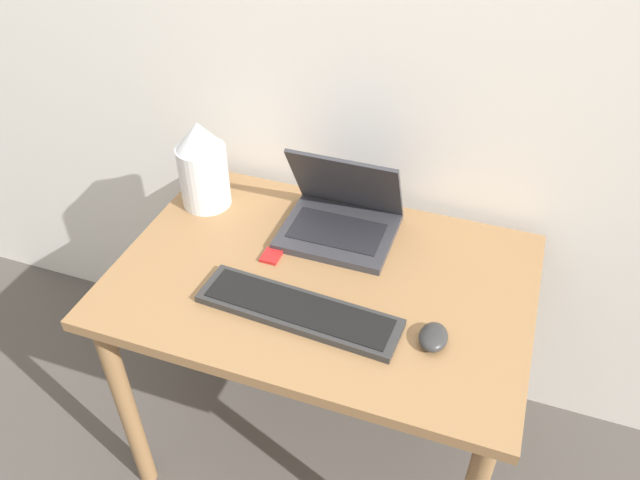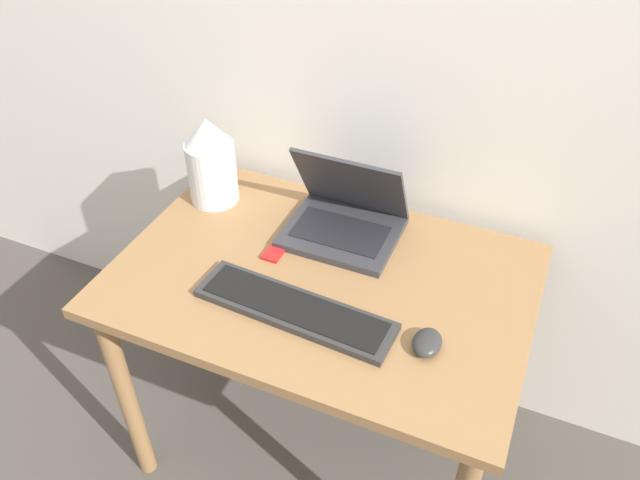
{
  "view_description": "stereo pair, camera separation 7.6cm",
  "coord_description": "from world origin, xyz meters",
  "px_view_note": "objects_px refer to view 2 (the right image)",
  "views": [
    {
      "loc": [
        0.37,
        -0.72,
        1.77
      ],
      "look_at": [
        -0.01,
        0.36,
        0.82
      ],
      "focal_mm": 35.0,
      "sensor_mm": 36.0,
      "label": 1
    },
    {
      "loc": [
        0.44,
        -0.7,
        1.77
      ],
      "look_at": [
        -0.01,
        0.36,
        0.82
      ],
      "focal_mm": 35.0,
      "sensor_mm": 36.0,
      "label": 2
    }
  ],
  "objects_px": {
    "laptop": "(345,216)",
    "mp3_player": "(273,254)",
    "keyboard": "(294,309)",
    "vase": "(211,161)",
    "mouse": "(427,343)"
  },
  "relations": [
    {
      "from": "laptop",
      "to": "mp3_player",
      "type": "relative_size",
      "value": 5.5
    },
    {
      "from": "mouse",
      "to": "vase",
      "type": "height_order",
      "value": "vase"
    },
    {
      "from": "keyboard",
      "to": "mp3_player",
      "type": "relative_size",
      "value": 9.13
    },
    {
      "from": "laptop",
      "to": "keyboard",
      "type": "bearing_deg",
      "value": -89.27
    },
    {
      "from": "mp3_player",
      "to": "keyboard",
      "type": "bearing_deg",
      "value": -49.6
    },
    {
      "from": "laptop",
      "to": "vase",
      "type": "bearing_deg",
      "value": -178.88
    },
    {
      "from": "keyboard",
      "to": "laptop",
      "type": "bearing_deg",
      "value": 90.73
    },
    {
      "from": "laptop",
      "to": "vase",
      "type": "relative_size",
      "value": 1.15
    },
    {
      "from": "vase",
      "to": "keyboard",
      "type": "bearing_deg",
      "value": -38.61
    },
    {
      "from": "keyboard",
      "to": "vase",
      "type": "bearing_deg",
      "value": 141.39
    },
    {
      "from": "keyboard",
      "to": "vase",
      "type": "xyz_separation_m",
      "value": [
        -0.4,
        0.32,
        0.12
      ]
    },
    {
      "from": "laptop",
      "to": "vase",
      "type": "distance_m",
      "value": 0.4
    },
    {
      "from": "mp3_player",
      "to": "mouse",
      "type": "bearing_deg",
      "value": -17.83
    },
    {
      "from": "laptop",
      "to": "mp3_player",
      "type": "height_order",
      "value": "laptop"
    },
    {
      "from": "mp3_player",
      "to": "laptop",
      "type": "bearing_deg",
      "value": 51.74
    }
  ]
}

